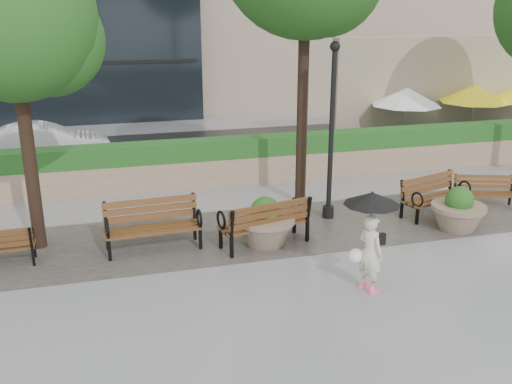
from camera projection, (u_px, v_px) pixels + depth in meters
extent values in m
plane|color=gray|center=(313.00, 288.00, 10.74)|extent=(100.00, 100.00, 0.00)
cube|color=#383330|center=(268.00, 230.00, 13.48)|extent=(28.00, 3.20, 0.01)
cube|color=tan|center=(230.00, 169.00, 17.02)|extent=(24.00, 0.80, 0.80)
cube|color=#24541C|center=(230.00, 147.00, 16.81)|extent=(24.00, 0.75, 0.55)
cube|color=tan|center=(456.00, 90.00, 21.65)|extent=(10.00, 0.60, 4.00)
cube|color=#24541C|center=(475.00, 143.00, 20.00)|extent=(8.00, 0.50, 0.90)
cube|color=black|center=(206.00, 151.00, 20.81)|extent=(40.00, 7.00, 0.00)
torus|color=black|center=(32.00, 234.00, 11.86)|extent=(0.05, 0.33, 0.33)
cube|color=brown|center=(154.00, 229.00, 12.24)|extent=(2.07, 0.72, 0.06)
cube|color=brown|center=(150.00, 209.00, 12.42)|extent=(2.05, 0.24, 0.48)
cube|color=black|center=(154.00, 239.00, 12.35)|extent=(2.08, 0.83, 0.52)
torus|color=black|center=(108.00, 229.00, 11.71)|extent=(0.08, 0.42, 0.42)
torus|color=black|center=(199.00, 218.00, 12.28)|extent=(0.08, 0.42, 0.42)
cube|color=brown|center=(264.00, 224.00, 12.56)|extent=(2.08, 1.02, 0.06)
cube|color=brown|center=(271.00, 214.00, 12.19)|extent=(1.98, 0.57, 0.47)
cube|color=black|center=(265.00, 234.00, 12.60)|extent=(2.10, 1.13, 0.51)
torus|color=black|center=(296.00, 206.00, 13.08)|extent=(0.14, 0.41, 0.41)
torus|color=black|center=(221.00, 220.00, 12.24)|extent=(0.14, 0.41, 0.41)
cube|color=brown|center=(435.00, 198.00, 14.33)|extent=(1.92, 1.07, 0.05)
cube|color=brown|center=(428.00, 184.00, 14.46)|extent=(1.79, 0.66, 0.43)
cube|color=black|center=(433.00, 206.00, 14.42)|extent=(1.95, 1.16, 0.47)
torus|color=black|center=(417.00, 200.00, 13.68)|extent=(0.16, 0.38, 0.38)
torus|color=black|center=(465.00, 188.00, 14.57)|extent=(0.16, 0.38, 0.38)
cube|color=brown|center=(486.00, 194.00, 14.89)|extent=(1.62, 0.93, 0.04)
cube|color=brown|center=(484.00, 181.00, 15.04)|extent=(1.51, 0.59, 0.36)
cube|color=black|center=(484.00, 200.00, 14.97)|extent=(1.65, 1.02, 0.40)
torus|color=black|center=(459.00, 190.00, 14.73)|extent=(0.14, 0.32, 0.32)
cylinder|color=#7F6B56|center=(265.00, 220.00, 12.55)|extent=(1.31, 1.31, 0.11)
sphere|color=#204D16|center=(265.00, 212.00, 12.49)|extent=(0.68, 0.68, 0.68)
cylinder|color=#7F6B56|center=(459.00, 207.00, 13.38)|extent=(1.27, 1.27, 0.10)
sphere|color=#204D16|center=(459.00, 200.00, 13.33)|extent=(0.65, 0.65, 0.65)
cylinder|color=black|center=(331.00, 137.00, 13.66)|extent=(0.12, 0.12, 4.13)
cylinder|color=black|center=(328.00, 212.00, 14.26)|extent=(0.28, 0.28, 0.30)
sphere|color=black|center=(335.00, 46.00, 13.00)|extent=(0.24, 0.24, 0.24)
cylinder|color=black|center=(28.00, 147.00, 11.88)|extent=(0.28, 0.28, 4.53)
sphere|color=#204D16|center=(11.00, 17.00, 11.07)|extent=(3.30, 3.30, 3.30)
sphere|color=#204D16|center=(48.00, 40.00, 11.63)|extent=(2.31, 2.31, 2.31)
cylinder|color=black|center=(303.00, 93.00, 14.46)|extent=(0.28, 0.28, 5.91)
cylinder|color=black|center=(402.00, 151.00, 20.64)|extent=(0.40, 0.40, 0.10)
cylinder|color=#99999E|center=(405.00, 122.00, 20.31)|extent=(0.06, 0.06, 2.20)
cone|color=white|center=(407.00, 97.00, 20.03)|extent=(2.50, 2.50, 0.60)
cylinder|color=black|center=(468.00, 146.00, 21.31)|extent=(0.40, 0.40, 0.10)
cylinder|color=#99999E|center=(472.00, 118.00, 20.98)|extent=(0.06, 0.06, 2.20)
cone|color=yellow|center=(474.00, 94.00, 20.70)|extent=(2.50, 2.50, 0.60)
imported|color=white|center=(45.00, 145.00, 18.75)|extent=(4.37, 1.86, 1.40)
imported|color=beige|center=(371.00, 251.00, 10.45)|extent=(0.57, 0.68, 1.59)
cube|color=#F2598C|center=(363.00, 285.00, 10.78)|extent=(0.17, 0.24, 0.08)
cube|color=#F2598C|center=(374.00, 290.00, 10.58)|extent=(0.17, 0.24, 0.08)
cube|color=black|center=(377.00, 239.00, 10.56)|extent=(0.20, 0.31, 0.22)
sphere|color=white|center=(356.00, 256.00, 10.59)|extent=(0.28, 0.28, 0.28)
cylinder|color=black|center=(371.00, 219.00, 10.30)|extent=(0.02, 0.02, 0.85)
cone|color=black|center=(372.00, 199.00, 10.18)|extent=(1.03, 1.03, 0.22)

